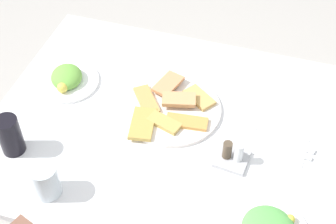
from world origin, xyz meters
The scene contains 9 objects.
dining_table centered at (0.00, 0.00, 0.68)m, with size 1.05×0.85×0.77m.
pide_platter centered at (0.00, -0.06, 0.78)m, with size 0.31×0.32×0.04m.
salad_plate_greens centered at (0.36, -0.08, 0.79)m, with size 0.21×0.21×0.06m.
soda_can centered at (0.39, 0.22, 0.83)m, with size 0.07×0.07×0.12m, color black.
drinking_glass centered at (0.23, 0.32, 0.82)m, with size 0.07×0.07×0.10m, color silver.
paper_napkin centered at (-0.35, -0.03, 0.77)m, with size 0.14×0.14×0.00m, color white.
fork centered at (-0.35, -0.05, 0.77)m, with size 0.19×0.02×0.01m, color silver.
spoon centered at (-0.35, -0.01, 0.77)m, with size 0.18×0.01×0.01m, color silver.
condiment_caddy centered at (-0.22, 0.07, 0.79)m, with size 0.10×0.10×0.07m.
Camera 1 is at (-0.30, 0.95, 1.88)m, focal length 53.19 mm.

